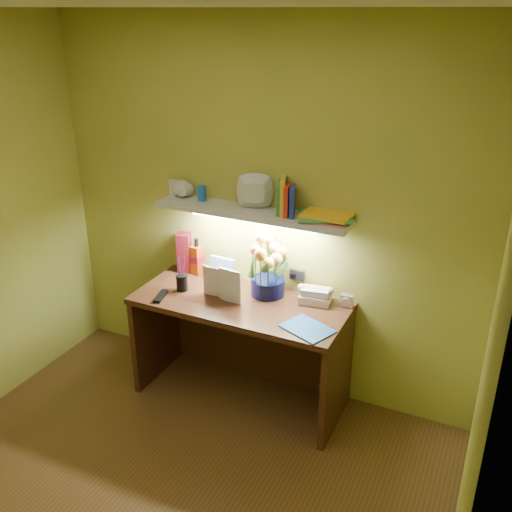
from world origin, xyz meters
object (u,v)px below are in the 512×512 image
(telephone, at_px, (315,294))
(flower_bouquet, at_px, (268,267))
(desk_clock, at_px, (347,301))
(whisky_bottle, at_px, (197,256))
(desk, at_px, (241,350))

(telephone, bearing_deg, flower_bouquet, 175.37)
(desk_clock, bearing_deg, whisky_bottle, 174.94)
(desk, xyz_separation_m, whisky_bottle, (-0.46, 0.24, 0.51))
(desk, distance_m, desk_clock, 0.80)
(desk, xyz_separation_m, flower_bouquet, (0.12, 0.17, 0.57))
(whisky_bottle, bearing_deg, desk_clock, -1.17)
(flower_bouquet, height_order, desk_clock, flower_bouquet)
(desk, relative_size, flower_bouquet, 3.52)
(desk, bearing_deg, flower_bouquet, 53.24)
(desk_clock, xyz_separation_m, whisky_bottle, (-1.11, 0.02, 0.09))
(desk, xyz_separation_m, desk_clock, (0.65, 0.22, 0.42))
(telephone, distance_m, desk_clock, 0.20)
(telephone, bearing_deg, desk, -166.20)
(flower_bouquet, bearing_deg, telephone, 4.82)
(desk, height_order, telephone, telephone)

